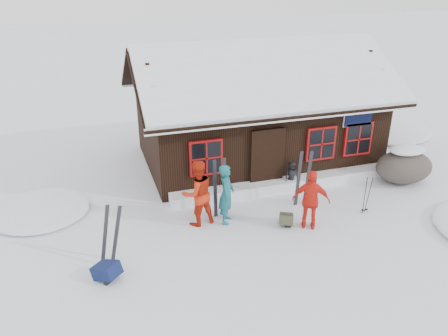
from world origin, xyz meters
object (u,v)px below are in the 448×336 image
(skier_teal, at_px, (226,194))
(skier_crouched, at_px, (291,175))
(boulder, at_px, (404,166))
(backpack_blue, at_px, (107,273))
(ski_pair_left, at_px, (111,235))
(backpack_olive, at_px, (286,221))
(skier_orange_left, at_px, (198,193))
(ski_poles, at_px, (367,196))
(skier_orange_right, at_px, (311,200))

(skier_teal, height_order, skier_crouched, skier_teal)
(boulder, bearing_deg, backpack_blue, -167.14)
(skier_teal, relative_size, ski_pair_left, 1.09)
(ski_pair_left, relative_size, backpack_blue, 2.73)
(backpack_olive, bearing_deg, skier_orange_left, -175.62)
(ski_poles, height_order, backpack_blue, ski_poles)
(ski_poles, bearing_deg, backpack_blue, -173.60)
(backpack_blue, height_order, backpack_olive, backpack_blue)
(ski_pair_left, bearing_deg, boulder, 7.35)
(boulder, height_order, ski_poles, boulder)
(skier_orange_right, bearing_deg, backpack_olive, 0.22)
(skier_teal, distance_m, skier_crouched, 3.00)
(skier_orange_right, xyz_separation_m, boulder, (4.38, 1.68, -0.28))
(skier_orange_right, relative_size, backpack_olive, 3.48)
(skier_orange_left, relative_size, skier_orange_right, 1.11)
(backpack_olive, bearing_deg, ski_poles, 23.45)
(skier_teal, xyz_separation_m, ski_poles, (4.04, -0.75, -0.32))
(ski_pair_left, relative_size, backpack_olive, 3.23)
(boulder, bearing_deg, ski_poles, -149.64)
(skier_orange_right, bearing_deg, ski_poles, -142.28)
(skier_orange_left, xyz_separation_m, skier_crouched, (3.43, 1.18, -0.49))
(ski_poles, height_order, backpack_olive, ski_poles)
(skier_orange_left, height_order, skier_orange_right, skier_orange_left)
(skier_orange_right, height_order, boulder, skier_orange_right)
(skier_teal, xyz_separation_m, ski_pair_left, (-3.21, -0.94, -0.12))
(boulder, bearing_deg, backpack_olive, -164.58)
(boulder, bearing_deg, skier_orange_right, -159.08)
(skier_orange_left, relative_size, backpack_blue, 3.26)
(boulder, relative_size, backpack_blue, 3.35)
(skier_crouched, height_order, boulder, boulder)
(skier_teal, relative_size, skier_orange_left, 0.92)
(skier_teal, height_order, skier_orange_left, skier_orange_left)
(skier_orange_right, distance_m, boulder, 4.70)
(ski_pair_left, bearing_deg, skier_teal, 14.28)
(skier_teal, distance_m, ski_pair_left, 3.35)
(skier_orange_left, distance_m, ski_poles, 4.92)
(boulder, bearing_deg, skier_crouched, 170.01)
(skier_crouched, xyz_separation_m, backpack_olive, (-1.13, -2.03, -0.33))
(skier_orange_left, bearing_deg, ski_pair_left, 12.25)
(skier_orange_left, xyz_separation_m, boulder, (7.23, 0.51, -0.37))
(backpack_olive, bearing_deg, skier_teal, -179.81)
(skier_orange_right, xyz_separation_m, skier_crouched, (0.58, 2.35, -0.39))
(backpack_olive, bearing_deg, skier_crouched, 85.70)
(skier_crouched, xyz_separation_m, ski_pair_left, (-5.86, -2.28, 0.29))
(ski_pair_left, height_order, backpack_blue, ski_pair_left)
(skier_crouched, height_order, backpack_olive, skier_crouched)
(ski_poles, distance_m, backpack_olive, 2.55)
(skier_orange_left, height_order, backpack_olive, skier_orange_left)
(boulder, relative_size, ski_poles, 1.66)
(skier_crouched, bearing_deg, backpack_blue, -154.09)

